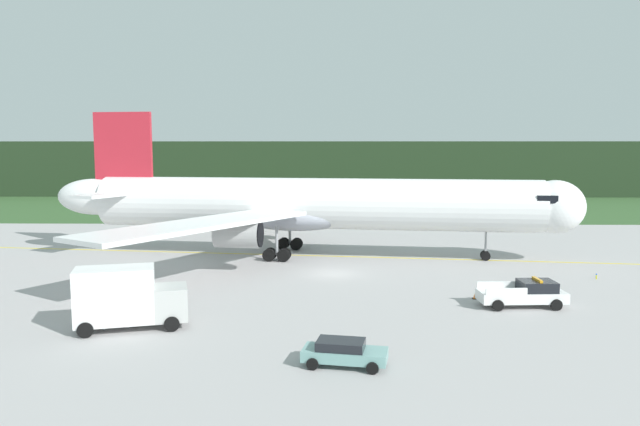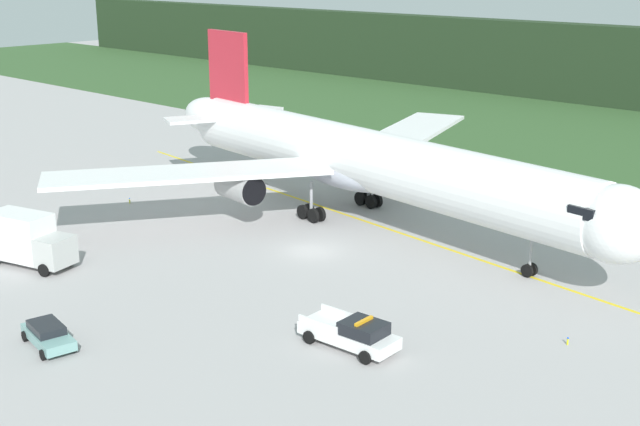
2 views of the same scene
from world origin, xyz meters
The scene contains 11 objects.
ground centered at (0.00, 0.00, 0.00)m, with size 320.00×320.00×0.00m, color #A6A2A3.
grass_verge centered at (0.00, 53.91, 0.02)m, with size 320.00×43.35×0.04m, color #33562C.
distant_tree_line centered at (0.00, 77.02, 5.77)m, with size 288.00×4.28×11.54m, color #22341F.
taxiway_centerline_main centered at (-1.76, 8.39, 0.00)m, with size 68.86×0.30×0.01m, color yellow.
airliner centered at (-2.51, 8.49, 5.07)m, with size 52.31×46.24×14.19m.
ops_pickup_truck centered at (12.95, -10.28, 0.91)m, with size 5.88×2.62×1.94m.
catering_truck centered at (-12.35, -15.71, 1.93)m, with size 6.82×4.07×3.89m.
staff_car centered at (0.42, -21.59, 0.70)m, with size 4.42×2.51×1.30m.
apron_cone centered at (10.12, -8.22, 0.28)m, with size 0.46×0.46×0.58m.
taxiway_edge_light_east centered at (21.47, -1.71, 0.25)m, with size 0.12×0.12×0.46m.
taxiway_edge_light_west centered at (-20.51, -1.71, 0.26)m, with size 0.12×0.12×0.48m.
Camera 1 is at (-0.25, -50.85, 10.96)m, focal length 34.20 mm.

